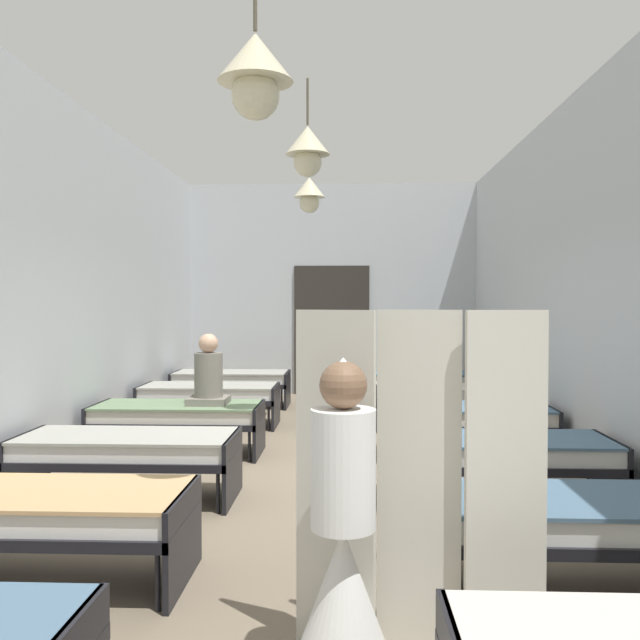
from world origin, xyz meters
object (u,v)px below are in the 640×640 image
bed_left_row_2 (127,450)px  bed_left_row_3 (178,416)px  bed_left_row_5 (231,380)px  bed_right_row_2 (501,453)px  bed_right_row_5 (428,381)px  bed_left_row_4 (210,394)px  privacy_screen (420,481)px  bed_right_row_4 (443,396)px  potted_plant (341,368)px  nurse_near_aisle (343,565)px  bed_right_row_1 (566,519)px  bed_left_row_1 (35,512)px  bed_right_row_3 (465,418)px  patient_seated_primary (209,378)px

bed_left_row_2 → bed_left_row_3: (0.00, 1.75, 0.00)m
bed_left_row_5 → bed_right_row_2: bearing=-58.3°
bed_left_row_5 → bed_right_row_5: bearing=0.0°
bed_left_row_3 → bed_left_row_5: (0.00, 3.50, 0.00)m
bed_left_row_4 → bed_right_row_5: size_ratio=1.00×
bed_right_row_2 → privacy_screen: privacy_screen is taller
bed_left_row_4 → bed_right_row_4: same height
bed_right_row_2 → bed_left_row_3: 3.69m
bed_left_row_3 → potted_plant: size_ratio=1.72×
potted_plant → bed_left_row_4: bearing=-148.8°
bed_left_row_2 → bed_left_row_4: bearing=90.0°
bed_left_row_2 → privacy_screen: (2.29, -2.46, 0.41)m
nurse_near_aisle → privacy_screen: bearing=142.4°
bed_left_row_3 → bed_right_row_4: (3.24, 1.75, 0.00)m
privacy_screen → bed_left_row_4: bearing=116.5°
bed_right_row_4 → bed_right_row_2: bearing=-90.0°
bed_right_row_2 → bed_left_row_3: (-3.24, 1.75, 0.00)m
bed_right_row_5 → bed_left_row_5: bearing=180.0°
bed_right_row_1 → bed_left_row_4: same height
bed_left_row_1 → bed_right_row_3: same height
bed_right_row_4 → patient_seated_primary: (-2.89, -1.73, 0.43)m
bed_right_row_4 → nurse_near_aisle: (-1.33, -6.24, 0.09)m
bed_right_row_2 → nurse_near_aisle: bearing=-115.9°
bed_left_row_2 → privacy_screen: bearing=-47.1°
bed_left_row_1 → bed_left_row_3: same height
bed_right_row_3 → bed_left_row_2: bearing=-151.6°
bed_left_row_4 → privacy_screen: bearing=-69.0°
bed_left_row_2 → bed_right_row_3: bearing=28.4°
bed_right_row_1 → patient_seated_primary: 4.57m
bed_right_row_2 → privacy_screen: bearing=-111.1°
bed_left_row_1 → bed_left_row_4: size_ratio=1.00×
bed_right_row_3 → bed_left_row_5: same height
privacy_screen → potted_plant: bearing=99.3°
bed_left_row_3 → potted_plant: bearing=57.5°
bed_left_row_5 → bed_left_row_2: bearing=-90.0°
bed_left_row_1 → bed_right_row_2: same height
bed_left_row_2 → patient_seated_primary: size_ratio=2.37×
bed_left_row_2 → bed_left_row_4: same height
bed_right_row_4 → potted_plant: bearing=142.3°
bed_left_row_1 → privacy_screen: size_ratio=1.12×
bed_right_row_3 → bed_left_row_5: (-3.24, 3.50, 0.00)m
bed_right_row_2 → bed_left_row_3: bearing=151.6°
bed_left_row_2 → potted_plant: potted_plant is taller
bed_right_row_2 → bed_right_row_5: bearing=90.0°
bed_left_row_1 → bed_right_row_1: size_ratio=1.00×
bed_left_row_2 → bed_right_row_5: 6.17m
bed_left_row_2 → bed_right_row_1: bearing=-28.4°
bed_left_row_4 → bed_left_row_5: (0.00, 1.75, 0.00)m
bed_left_row_5 → bed_right_row_3: bearing=-47.2°
bed_left_row_2 → bed_left_row_3: same height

